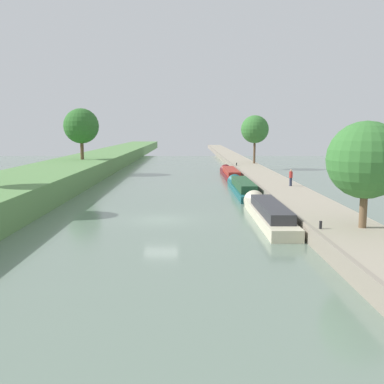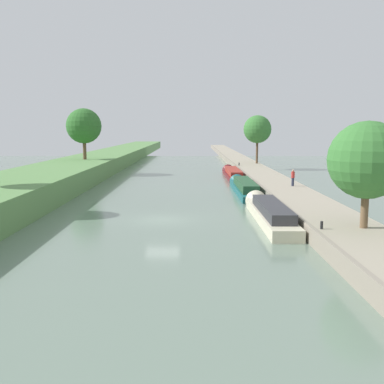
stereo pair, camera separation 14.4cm
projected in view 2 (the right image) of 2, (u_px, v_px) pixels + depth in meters
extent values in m
plane|color=slate|center=(161.00, 220.00, 32.95)|extent=(160.00, 160.00, 0.00)
cube|color=#9E937F|center=(315.00, 213.00, 32.93)|extent=(4.32, 260.00, 1.03)
cube|color=gray|center=(284.00, 213.00, 32.91)|extent=(0.25, 260.00, 1.08)
cube|color=beige|center=(269.00, 217.00, 32.16)|extent=(1.95, 12.50, 0.77)
cube|color=#333338|center=(270.00, 208.00, 31.44)|extent=(1.60, 8.75, 0.69)
cone|color=beige|center=(255.00, 202.00, 38.92)|extent=(1.85, 1.17, 1.85)
cube|color=#195B60|center=(243.00, 190.00, 46.68)|extent=(1.90, 13.65, 0.62)
cube|color=#234C2D|center=(244.00, 184.00, 45.91)|extent=(1.56, 9.56, 0.79)
cone|color=#195B60|center=(236.00, 182.00, 54.01)|extent=(1.81, 1.14, 1.81)
cube|color=maroon|center=(231.00, 176.00, 61.77)|extent=(1.88, 14.52, 0.58)
cube|color=maroon|center=(232.00, 171.00, 60.96)|extent=(1.54, 10.17, 0.69)
cone|color=maroon|center=(226.00, 170.00, 69.52)|extent=(1.79, 1.13, 1.79)
cylinder|color=brown|center=(363.00, 205.00, 25.47)|extent=(0.43, 0.43, 2.68)
sphere|color=#387533|center=(365.00, 160.00, 25.11)|extent=(4.40, 4.40, 4.40)
cylinder|color=brown|center=(255.00, 150.00, 73.75)|extent=(0.37, 0.37, 4.36)
sphere|color=#387533|center=(256.00, 129.00, 73.27)|extent=(4.56, 4.56, 4.56)
cylinder|color=brown|center=(83.00, 148.00, 65.01)|extent=(0.49, 0.49, 3.45)
sphere|color=#2D6628|center=(82.00, 126.00, 64.58)|extent=(5.06, 5.06, 5.06)
cylinder|color=#282D42|center=(291.00, 182.00, 44.44)|extent=(0.26, 0.26, 0.82)
cylinder|color=#B22D28|center=(291.00, 175.00, 44.34)|extent=(0.34, 0.34, 0.62)
sphere|color=tan|center=(291.00, 171.00, 44.28)|extent=(0.22, 0.22, 0.22)
cylinder|color=black|center=(320.00, 225.00, 25.30)|extent=(0.16, 0.16, 0.45)
cylinder|color=black|center=(237.00, 164.00, 69.65)|extent=(0.16, 0.16, 0.45)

